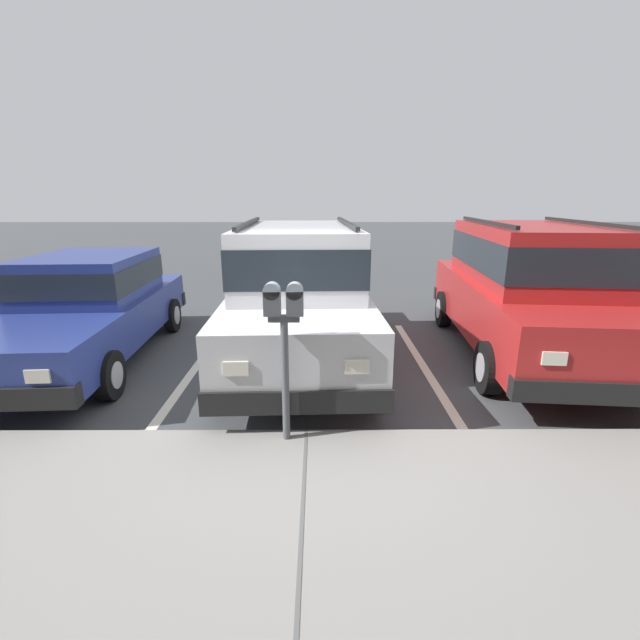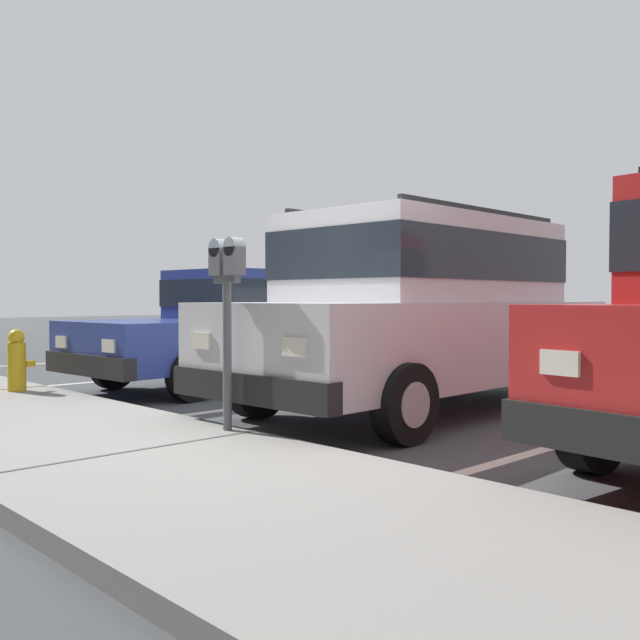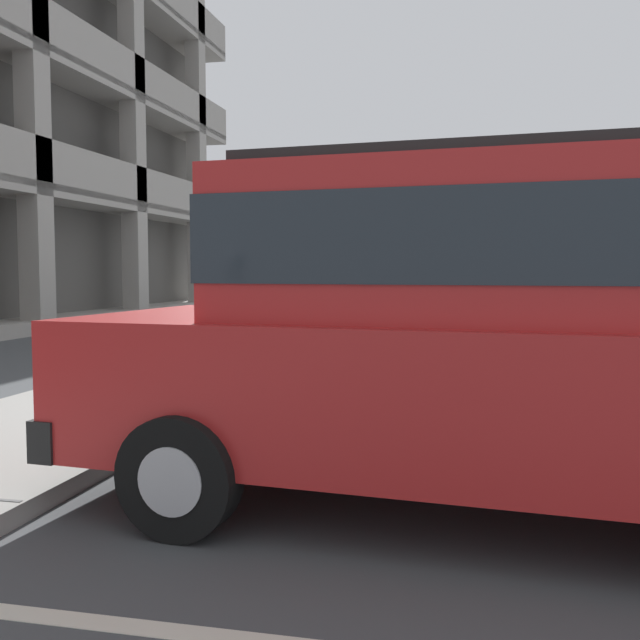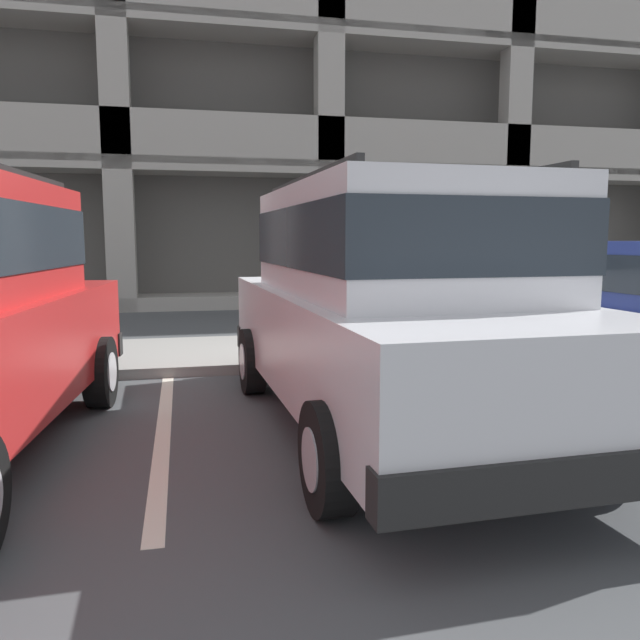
% 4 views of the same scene
% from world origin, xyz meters
% --- Properties ---
extents(ground_plane, '(80.00, 80.00, 0.10)m').
position_xyz_m(ground_plane, '(0.00, 0.00, -0.05)').
color(ground_plane, '#444749').
extents(sidewalk, '(40.00, 2.20, 0.12)m').
position_xyz_m(sidewalk, '(0.00, 1.30, 0.06)').
color(sidewalk, gray).
rests_on(sidewalk, ground_plane).
extents(parking_stall_lines, '(13.27, 4.80, 0.01)m').
position_xyz_m(parking_stall_lines, '(1.64, -1.40, 0.00)').
color(parking_stall_lines, silver).
rests_on(parking_stall_lines, ground_plane).
extents(silver_suv, '(2.14, 4.84, 2.03)m').
position_xyz_m(silver_suv, '(0.17, -2.12, 1.09)').
color(silver_suv, silver).
rests_on(silver_suv, ground_plane).
extents(red_sedan, '(2.32, 4.93, 2.03)m').
position_xyz_m(red_sedan, '(-3.26, -2.29, 1.09)').
color(red_sedan, red).
rests_on(red_sedan, ground_plane).
extents(dark_hatchback, '(2.01, 4.57, 1.54)m').
position_xyz_m(dark_hatchback, '(3.29, -2.18, 0.82)').
color(dark_hatchback, navy).
rests_on(dark_hatchback, ground_plane).
extents(parking_meter_near, '(0.35, 0.12, 1.52)m').
position_xyz_m(parking_meter_near, '(0.19, 0.35, 1.25)').
color(parking_meter_near, '#595B60').
rests_on(parking_meter_near, sidewalk).
extents(fire_hydrant, '(0.30, 0.30, 0.70)m').
position_xyz_m(fire_hydrant, '(3.78, 0.65, 0.46)').
color(fire_hydrant, gold).
rests_on(fire_hydrant, sidewalk).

